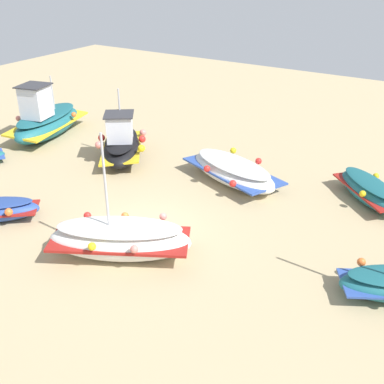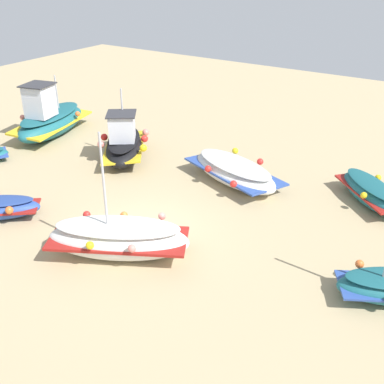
# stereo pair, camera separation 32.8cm
# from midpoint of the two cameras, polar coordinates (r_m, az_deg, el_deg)

# --- Properties ---
(ground_plane) EXTENTS (55.86, 55.86, 0.00)m
(ground_plane) POSITION_cam_midpoint_polar(r_m,az_deg,el_deg) (17.54, -6.30, -4.89)
(ground_plane) COLOR tan
(fishing_boat_0) EXTENTS (3.31, 5.69, 3.19)m
(fishing_boat_0) POSITION_cam_midpoint_polar(r_m,az_deg,el_deg) (27.47, -17.41, 8.19)
(fishing_boat_0) COLOR #1E6670
(fishing_boat_0) RESTS_ON ground_plane
(fishing_boat_2) EXTENTS (3.49, 3.40, 0.93)m
(fishing_boat_2) POSITION_cam_midpoint_polar(r_m,az_deg,el_deg) (20.57, 19.95, 0.20)
(fishing_boat_2) COLOR #1E6670
(fishing_boat_2) RESTS_ON ground_plane
(fishing_boat_5) EXTENTS (5.26, 3.66, 1.04)m
(fishing_boat_5) POSITION_cam_midpoint_polar(r_m,az_deg,el_deg) (21.09, 4.47, 2.55)
(fishing_boat_5) COLOR white
(fishing_boat_5) RESTS_ON ground_plane
(fishing_boat_6) EXTENTS (4.00, 4.56, 3.49)m
(fishing_boat_6) POSITION_cam_midpoint_polar(r_m,az_deg,el_deg) (23.52, -8.84, 5.67)
(fishing_boat_6) COLOR black
(fishing_boat_6) RESTS_ON ground_plane
(fishing_boat_7) EXTENTS (5.00, 3.75, 4.39)m
(fishing_boat_7) POSITION_cam_midpoint_polar(r_m,az_deg,el_deg) (16.06, -9.19, -5.59)
(fishing_boat_7) COLOR white
(fishing_boat_7) RESTS_ON ground_plane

